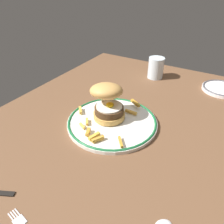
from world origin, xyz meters
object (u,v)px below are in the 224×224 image
object	(u,v)px
dinner_plate	(112,121)
burger	(108,100)
water_glass	(156,69)
side_plate	(222,89)

from	to	relation	value
dinner_plate	burger	distance (cm)	7.33
water_glass	side_plate	distance (cm)	29.32
dinner_plate	water_glass	world-z (taller)	water_glass
burger	side_plate	size ratio (longest dim) A/B	0.96
burger	side_plate	bearing A→B (deg)	-35.85
burger	side_plate	xyz separation A→B (cm)	(42.25, -30.53, -6.73)
dinner_plate	side_plate	distance (cm)	51.92
water_glass	side_plate	world-z (taller)	water_glass
dinner_plate	water_glass	bearing A→B (deg)	1.45
side_plate	dinner_plate	bearing A→B (deg)	147.34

